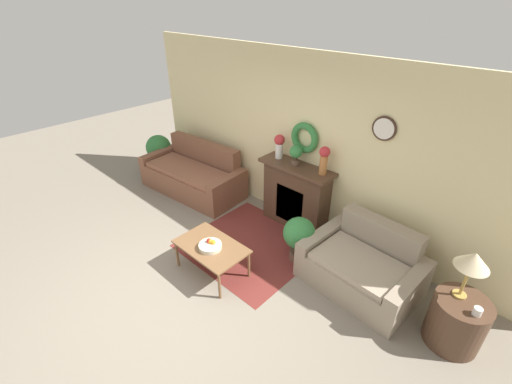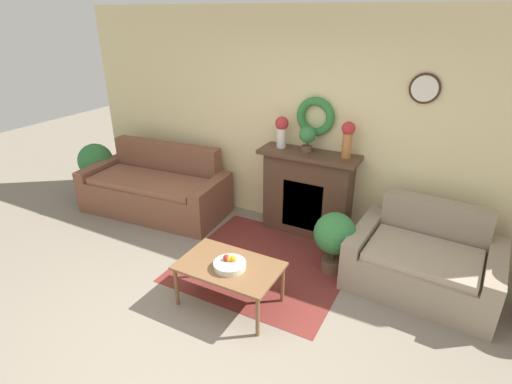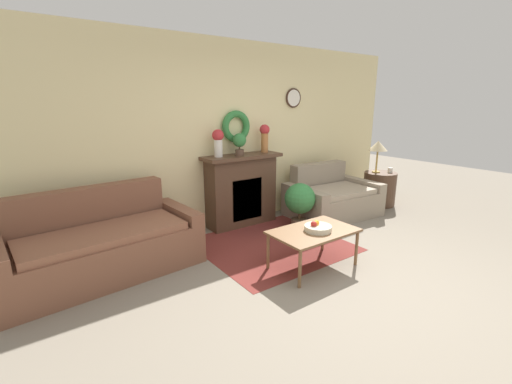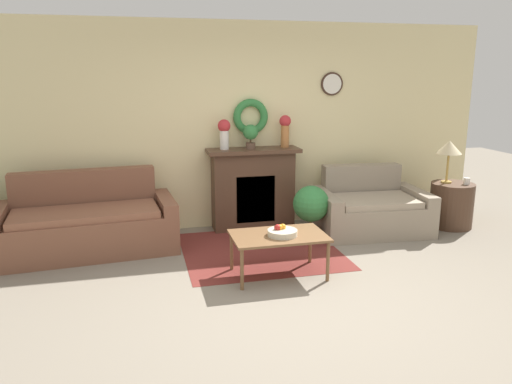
% 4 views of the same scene
% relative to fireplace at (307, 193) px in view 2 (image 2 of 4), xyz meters
% --- Properties ---
extents(ground_plane, '(16.00, 16.00, 0.00)m').
position_rel_fireplace_xyz_m(ground_plane, '(-0.06, -2.32, -0.55)').
color(ground_plane, gray).
extents(floor_rug, '(1.80, 1.70, 0.01)m').
position_rel_fireplace_xyz_m(floor_rug, '(-0.13, -0.91, -0.54)').
color(floor_rug, maroon).
rests_on(floor_rug, ground_plane).
extents(wall_back, '(6.80, 0.16, 2.70)m').
position_rel_fireplace_xyz_m(wall_back, '(-0.06, 0.21, 0.81)').
color(wall_back, beige).
rests_on(wall_back, ground_plane).
extents(fireplace, '(1.22, 0.41, 1.08)m').
position_rel_fireplace_xyz_m(fireplace, '(0.00, 0.00, 0.00)').
color(fireplace, '#4C3323').
rests_on(fireplace, ground_plane).
extents(couch_left, '(2.08, 1.08, 0.91)m').
position_rel_fireplace_xyz_m(couch_left, '(-2.10, -0.43, -0.22)').
color(couch_left, brown).
rests_on(couch_left, ground_plane).
extents(loveseat_right, '(1.48, 1.08, 0.82)m').
position_rel_fireplace_xyz_m(loveseat_right, '(1.47, -0.48, -0.26)').
color(loveseat_right, gray).
rests_on(loveseat_right, ground_plane).
extents(coffee_table, '(0.96, 0.60, 0.44)m').
position_rel_fireplace_xyz_m(coffee_table, '(-0.13, -1.66, -0.15)').
color(coffee_table, brown).
rests_on(coffee_table, ground_plane).
extents(fruit_bowl, '(0.30, 0.30, 0.11)m').
position_rel_fireplace_xyz_m(fruit_bowl, '(-0.10, -1.70, -0.07)').
color(fruit_bowl, beige).
rests_on(fruit_bowl, coffee_table).
extents(vase_on_mantel_left, '(0.16, 0.16, 0.39)m').
position_rel_fireplace_xyz_m(vase_on_mantel_left, '(-0.38, 0.01, 0.76)').
color(vase_on_mantel_left, silver).
rests_on(vase_on_mantel_left, fireplace).
extents(vase_on_mantel_right, '(0.15, 0.15, 0.42)m').
position_rel_fireplace_xyz_m(vase_on_mantel_right, '(0.44, 0.01, 0.78)').
color(vase_on_mantel_right, '#AD6B38').
rests_on(vase_on_mantel_right, fireplace).
extents(potted_plant_on_mantel, '(0.20, 0.20, 0.31)m').
position_rel_fireplace_xyz_m(potted_plant_on_mantel, '(-0.04, -0.01, 0.73)').
color(potted_plant_on_mantel, brown).
rests_on(potted_plant_on_mantel, fireplace).
extents(potted_plant_floor_by_couch, '(0.52, 0.52, 0.79)m').
position_rel_fireplace_xyz_m(potted_plant_floor_by_couch, '(-3.32, -0.38, -0.05)').
color(potted_plant_floor_by_couch, brown).
rests_on(potted_plant_floor_by_couch, ground_plane).
extents(potted_plant_floor_by_loveseat, '(0.45, 0.45, 0.69)m').
position_rel_fireplace_xyz_m(potted_plant_floor_by_loveseat, '(0.58, -0.67, -0.11)').
color(potted_plant_floor_by_loveseat, brown).
rests_on(potted_plant_floor_by_loveseat, ground_plane).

